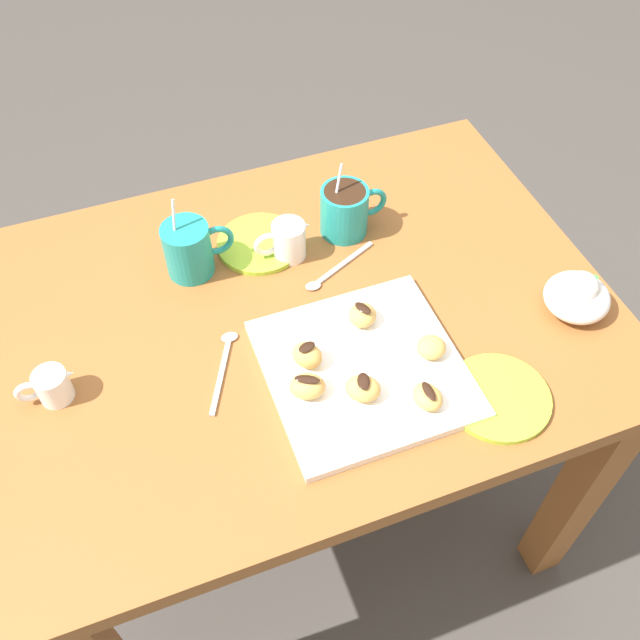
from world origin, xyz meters
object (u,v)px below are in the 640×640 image
at_px(coffee_mug_teal_right, 345,209).
at_px(beignet_0, 307,355).
at_px(coffee_mug_teal_left, 189,248).
at_px(ice_cream_bowl, 578,295).
at_px(beignet_2, 363,388).
at_px(saucer_lime_right, 498,397).
at_px(beignet_3, 427,397).
at_px(pastry_plate_square, 364,369).
at_px(dining_table, 300,358).
at_px(saucer_lime_left, 260,243).
at_px(chocolate_sauce_pitcher, 51,385).
at_px(beignet_5, 431,347).
at_px(cream_pitcher_white, 288,239).
at_px(beignet_4, 362,315).
at_px(beignet_1, 307,386).

bearing_deg(coffee_mug_teal_right, beignet_0, -122.30).
relative_size(coffee_mug_teal_left, ice_cream_bowl, 1.40).
relative_size(coffee_mug_teal_right, beignet_2, 2.64).
bearing_deg(beignet_0, saucer_lime_right, -31.59).
height_order(coffee_mug_teal_right, beignet_3, coffee_mug_teal_right).
xyz_separation_m(pastry_plate_square, beignet_2, (-0.02, -0.05, 0.03)).
xyz_separation_m(ice_cream_bowl, beignet_2, (-0.41, -0.05, -0.00)).
bearing_deg(coffee_mug_teal_left, coffee_mug_teal_right, 0.00).
bearing_deg(dining_table, saucer_lime_left, 94.55).
bearing_deg(pastry_plate_square, beignet_2, -115.44).
bearing_deg(beignet_0, coffee_mug_teal_left, 113.02).
relative_size(chocolate_sauce_pitcher, beignet_5, 1.97).
bearing_deg(coffee_mug_teal_left, beignet_2, -64.16).
height_order(chocolate_sauce_pitcher, beignet_2, chocolate_sauce_pitcher).
relative_size(cream_pitcher_white, ice_cream_bowl, 0.95).
relative_size(dining_table, chocolate_sauce_pitcher, 11.49).
height_order(coffee_mug_teal_right, beignet_2, coffee_mug_teal_right).
height_order(saucer_lime_left, beignet_3, beignet_3).
xyz_separation_m(beignet_4, beignet_5, (0.08, -0.10, -0.00)).
xyz_separation_m(chocolate_sauce_pitcher, beignet_0, (0.38, -0.09, 0.00)).
relative_size(cream_pitcher_white, beignet_2, 1.93).
height_order(beignet_0, beignet_4, beignet_0).
height_order(ice_cream_bowl, saucer_lime_left, ice_cream_bowl).
xyz_separation_m(saucer_lime_right, beignet_2, (-0.20, 0.07, 0.03)).
bearing_deg(beignet_4, saucer_lime_left, 112.39).
relative_size(coffee_mug_teal_left, beignet_4, 3.26).
xyz_separation_m(beignet_2, beignet_4, (0.05, 0.13, -0.00)).
bearing_deg(beignet_3, ice_cream_bowl, 15.80).
bearing_deg(beignet_1, saucer_lime_left, 84.89).
xyz_separation_m(coffee_mug_teal_right, beignet_3, (-0.03, -0.41, -0.02)).
bearing_deg(ice_cream_bowl, coffee_mug_teal_right, 132.56).
bearing_deg(cream_pitcher_white, coffee_mug_teal_left, 171.41).
xyz_separation_m(cream_pitcher_white, beignet_4, (0.06, -0.20, -0.01)).
height_order(beignet_3, beignet_5, same).
xyz_separation_m(coffee_mug_teal_right, beignet_4, (-0.06, -0.23, -0.02)).
bearing_deg(beignet_1, beignet_4, 37.14).
bearing_deg(pastry_plate_square, ice_cream_bowl, -0.59).
bearing_deg(beignet_5, coffee_mug_teal_right, 92.81).
xyz_separation_m(saucer_lime_right, beignet_1, (-0.27, 0.10, 0.03)).
xyz_separation_m(beignet_2, beignet_5, (0.13, 0.04, -0.00)).
bearing_deg(coffee_mug_teal_left, saucer_lime_right, -49.27).
bearing_deg(cream_pitcher_white, beignet_5, -65.50).
distance_m(cream_pitcher_white, beignet_3, 0.39).
distance_m(ice_cream_bowl, beignet_3, 0.33).
bearing_deg(beignet_1, dining_table, 75.33).
xyz_separation_m(beignet_3, beignet_4, (-0.03, 0.18, 0.00)).
distance_m(coffee_mug_teal_right, beignet_3, 0.41).
height_order(dining_table, coffee_mug_teal_right, coffee_mug_teal_right).
distance_m(chocolate_sauce_pitcher, beignet_1, 0.39).
xyz_separation_m(dining_table, saucer_lime_left, (-0.01, 0.17, 0.14)).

